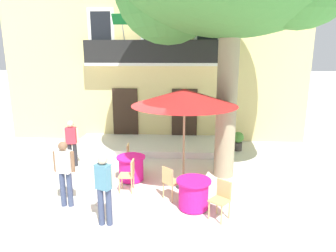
% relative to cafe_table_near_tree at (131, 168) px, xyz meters
% --- Properties ---
extents(ground_plane, '(120.00, 120.00, 0.00)m').
position_rel_cafe_table_near_tree_xyz_m(ground_plane, '(-0.10, -0.55, -0.39)').
color(ground_plane, silver).
extents(building_facade, '(13.00, 5.09, 7.50)m').
position_rel_cafe_table_near_tree_xyz_m(building_facade, '(0.27, 6.44, 3.36)').
color(building_facade, '#DBC67F').
rests_on(building_facade, ground).
extents(entrance_step_platform, '(6.21, 2.44, 0.25)m').
position_rel_cafe_table_near_tree_xyz_m(entrance_step_platform, '(0.27, 3.24, -0.27)').
color(entrance_step_platform, silver).
rests_on(entrance_step_platform, ground).
extents(cafe_table_near_tree, '(0.86, 0.86, 0.76)m').
position_rel_cafe_table_near_tree_xyz_m(cafe_table_near_tree, '(0.00, 0.00, 0.00)').
color(cafe_table_near_tree, '#DB1984').
rests_on(cafe_table_near_tree, ground).
extents(cafe_chair_near_tree_0, '(0.43, 0.43, 0.91)m').
position_rel_cafe_table_near_tree_xyz_m(cafe_chair_near_tree_0, '(-0.13, 0.74, 0.14)').
color(cafe_chair_near_tree_0, tan).
rests_on(cafe_chair_near_tree_0, ground).
extents(cafe_chair_near_tree_1, '(0.40, 0.40, 0.91)m').
position_rel_cafe_table_near_tree_xyz_m(cafe_chair_near_tree_1, '(0.08, -0.75, 0.14)').
color(cafe_chair_near_tree_1, tan).
rests_on(cafe_chair_near_tree_1, ground).
extents(cafe_table_middle, '(0.86, 0.86, 0.76)m').
position_rel_cafe_table_near_tree_xyz_m(cafe_table_middle, '(1.85, -1.62, 0.00)').
color(cafe_table_middle, '#DB1984').
rests_on(cafe_table_middle, ground).
extents(cafe_chair_middle_0, '(0.57, 0.57, 0.91)m').
position_rel_cafe_table_near_tree_xyz_m(cafe_chair_middle_0, '(1.25, -1.16, 0.14)').
color(cafe_chair_middle_0, tan).
rests_on(cafe_chair_middle_0, ground).
extents(cafe_chair_middle_1, '(0.56, 0.56, 0.91)m').
position_rel_cafe_table_near_tree_xyz_m(cafe_chair_middle_1, '(2.48, -2.03, 0.14)').
color(cafe_chair_middle_1, tan).
rests_on(cafe_chair_middle_1, ground).
extents(cafe_umbrella, '(2.90, 2.90, 2.85)m').
position_rel_cafe_table_near_tree_xyz_m(cafe_umbrella, '(1.59, -0.38, 2.22)').
color(cafe_umbrella, '#997A56').
rests_on(cafe_umbrella, ground).
extents(ground_planter_left, '(0.32, 0.32, 0.80)m').
position_rel_cafe_table_near_tree_xyz_m(ground_planter_left, '(-3.18, 3.28, 0.06)').
color(ground_planter_left, '#995638').
rests_on(ground_planter_left, ground).
extents(ground_planter_right, '(0.43, 0.43, 0.75)m').
position_rel_cafe_table_near_tree_xyz_m(ground_planter_right, '(3.72, 3.16, 0.03)').
color(ground_planter_right, '#47423D').
rests_on(ground_planter_right, ground).
extents(pedestrian_near_entrance, '(0.53, 0.34, 1.67)m').
position_rel_cafe_table_near_tree_xyz_m(pedestrian_near_entrance, '(-0.14, -2.47, 0.55)').
color(pedestrian_near_entrance, '#384260').
rests_on(pedestrian_near_entrance, ground).
extents(pedestrian_mid_plaza, '(0.53, 0.26, 1.60)m').
position_rel_cafe_table_near_tree_xyz_m(pedestrian_mid_plaza, '(-2.22, 1.09, 0.51)').
color(pedestrian_mid_plaza, '#232328').
rests_on(pedestrian_mid_plaza, ground).
extents(pedestrian_by_tree, '(0.53, 0.29, 1.70)m').
position_rel_cafe_table_near_tree_xyz_m(pedestrian_by_tree, '(-1.34, -1.68, 0.57)').
color(pedestrian_by_tree, '#384260').
rests_on(pedestrian_by_tree, ground).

